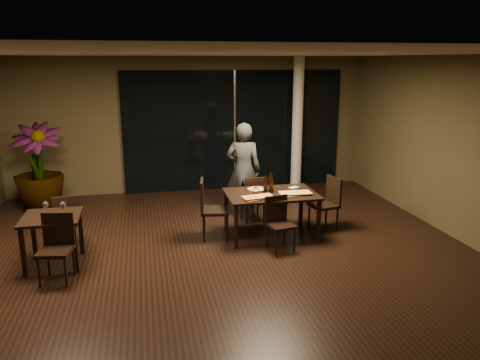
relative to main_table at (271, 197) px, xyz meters
name	(u,v)px	position (x,y,z in m)	size (l,w,h in m)	color
ground	(221,259)	(-1.00, -0.80, -0.68)	(8.00, 8.00, 0.00)	black
wall_back	(190,125)	(-1.00, 3.25, 0.82)	(8.00, 0.10, 3.00)	#443D24
wall_front	(329,299)	(-1.00, -4.85, 0.82)	(8.00, 0.10, 3.00)	#443D24
wall_right	(469,151)	(3.05, -0.80, 0.82)	(0.10, 8.00, 3.00)	#443D24
ceiling	(218,52)	(-1.00, -0.80, 2.34)	(8.00, 8.00, 0.04)	silver
window_panel	(234,131)	(0.00, 3.16, 0.67)	(5.00, 0.06, 2.70)	black
column	(297,124)	(1.40, 2.85, 0.82)	(0.24, 0.24, 3.00)	silver
main_table	(271,197)	(0.00, 0.00, 0.00)	(1.50, 1.00, 0.75)	black
side_table	(52,224)	(-3.40, -0.50, -0.05)	(0.80, 0.80, 0.75)	black
chair_main_far	(254,197)	(-0.12, 0.73, -0.19)	(0.44, 0.44, 0.87)	black
chair_main_near	(279,220)	(-0.03, -0.56, -0.21)	(0.46, 0.46, 0.84)	black
chair_main_left	(210,206)	(-1.03, 0.10, -0.12)	(0.53, 0.53, 1.00)	black
chair_main_right	(328,200)	(1.06, 0.11, -0.15)	(0.50, 0.50, 0.93)	black
chair_side_far	(68,219)	(-3.27, 0.09, -0.18)	(0.47, 0.47, 0.89)	black
chair_side_near	(57,244)	(-3.27, -0.99, -0.17)	(0.49, 0.49, 0.91)	black
diner	(243,170)	(-0.22, 1.15, 0.22)	(0.61, 0.41, 1.79)	#2D3032
potted_plant	(38,167)	(-4.11, 2.35, 0.19)	(0.94, 0.94, 1.72)	#1B4517
pizza_board_left	(258,198)	(-0.30, -0.27, 0.08)	(0.51, 0.26, 0.01)	#4A2817
pizza_board_right	(295,194)	(0.36, -0.17, 0.08)	(0.54, 0.27, 0.01)	#422B15
oblong_pizza_left	(258,197)	(-0.30, -0.27, 0.10)	(0.48, 0.22, 0.02)	maroon
oblong_pizza_right	(295,193)	(0.36, -0.17, 0.10)	(0.50, 0.23, 0.02)	maroon
round_pizza	(256,189)	(-0.20, 0.25, 0.08)	(0.30, 0.30, 0.01)	red
bottle_a	(265,184)	(-0.09, 0.06, 0.22)	(0.06, 0.06, 0.29)	black
bottle_b	(272,184)	(0.02, 0.05, 0.22)	(0.07, 0.07, 0.30)	black
bottle_c	(270,182)	(0.01, 0.11, 0.24)	(0.07, 0.07, 0.32)	black
tumbler_left	(256,190)	(-0.25, 0.05, 0.12)	(0.08, 0.08, 0.10)	white
tumbler_right	(280,188)	(0.20, 0.15, 0.12)	(0.07, 0.07, 0.08)	white
napkin_near	(302,193)	(0.51, -0.12, 0.08)	(0.18, 0.10, 0.01)	silver
napkin_far	(294,187)	(0.49, 0.23, 0.08)	(0.18, 0.10, 0.01)	silver
wine_glass_a	(46,208)	(-3.47, -0.41, 0.17)	(0.08, 0.08, 0.18)	white
wine_glass_b	(63,209)	(-3.22, -0.50, 0.17)	(0.08, 0.08, 0.19)	white
side_napkin	(53,219)	(-3.34, -0.69, 0.08)	(0.18, 0.11, 0.01)	silver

